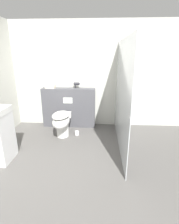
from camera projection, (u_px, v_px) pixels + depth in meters
name	position (u px, v px, depth m)	size (l,w,h in m)	color
ground_plane	(69.00, 183.00, 2.51)	(12.00, 12.00, 0.00)	#565451
wall_back	(83.00, 76.00, 4.25)	(8.00, 0.06, 2.50)	silver
partition_panel	(69.00, 108.00, 4.35)	(1.30, 0.24, 0.97)	#4C4C51
shower_glass	(122.00, 96.00, 3.24)	(0.04, 2.13, 2.02)	silver
toilet	(62.00, 123.00, 3.77)	(0.36, 0.67, 0.55)	white
hair_drier	(77.00, 84.00, 4.18)	(0.15, 0.07, 0.14)	#2D2D33
folded_towel	(50.00, 87.00, 4.20)	(0.22, 0.17, 0.08)	beige
spare_toilet_roll	(77.00, 133.00, 3.97)	(0.09, 0.09, 0.09)	white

